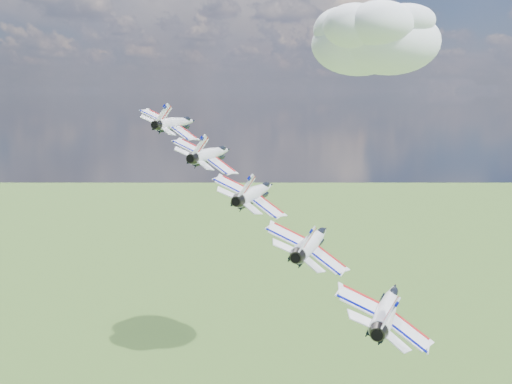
% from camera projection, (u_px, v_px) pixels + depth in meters
% --- Properties ---
extents(cloud_far, '(58.72, 46.14, 23.07)m').
position_uv_depth(cloud_far, '(390.00, 35.00, 235.65)').
color(cloud_far, white).
extents(jet_0, '(12.40, 15.22, 7.84)m').
position_uv_depth(jet_0, '(176.00, 123.00, 86.83)').
color(jet_0, white).
extents(jet_1, '(12.40, 15.22, 7.84)m').
position_uv_depth(jet_1, '(212.00, 154.00, 78.26)').
color(jet_1, white).
extents(jet_2, '(12.40, 15.22, 7.84)m').
position_uv_depth(jet_2, '(256.00, 192.00, 69.68)').
color(jet_2, white).
extents(jet_3, '(12.40, 15.22, 7.84)m').
position_uv_depth(jet_3, '(313.00, 241.00, 61.11)').
color(jet_3, white).
extents(jet_4, '(12.40, 15.22, 7.84)m').
position_uv_depth(jet_4, '(388.00, 307.00, 52.53)').
color(jet_4, white).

